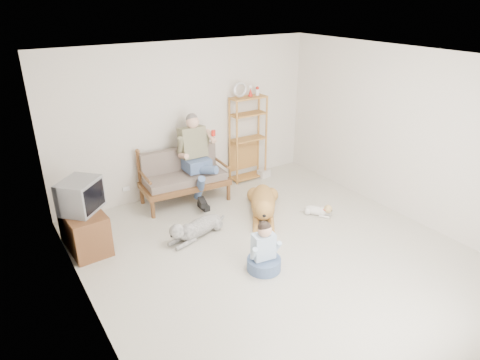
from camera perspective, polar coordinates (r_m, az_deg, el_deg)
floor at (r=6.16m, az=5.21°, el=-10.13°), size 5.50×5.50×0.00m
ceiling at (r=5.17m, az=6.35°, el=15.55°), size 5.50×5.50×0.00m
wall_back at (r=7.75m, az=-6.99°, el=8.05°), size 5.00×0.00×5.00m
wall_left at (r=4.55m, az=-20.02°, el=-4.96°), size 0.00×5.50×5.50m
wall_right at (r=7.27m, az=21.52°, el=5.50°), size 0.00×5.50×5.50m
loveseat at (r=7.56m, az=-7.62°, el=0.64°), size 1.55×0.80×0.95m
man at (r=7.39m, az=-5.57°, el=2.09°), size 0.59×0.84×1.36m
etagere at (r=8.28m, az=1.07°, el=5.63°), size 0.73×0.32×1.94m
book_stack at (r=8.64m, az=3.20°, el=0.91°), size 0.25×0.20×0.15m
tv_stand at (r=6.57m, az=-20.10°, el=-6.24°), size 0.56×0.93×0.60m
crt_tv at (r=6.35m, az=-20.51°, el=-1.97°), size 0.71×0.70×0.46m
wall_outlet at (r=7.67m, az=-14.95°, el=-1.14°), size 0.12×0.02×0.08m
golden_retriever at (r=7.12m, az=3.12°, el=-3.16°), size 1.03×1.45×0.50m
shaggy_dog at (r=6.55m, az=-6.01°, el=-6.42°), size 1.19×0.52×0.37m
terrier at (r=7.26m, az=10.51°, el=-3.99°), size 0.37×0.51×0.22m
child at (r=5.76m, az=3.20°, el=-9.62°), size 0.46×0.46×0.73m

